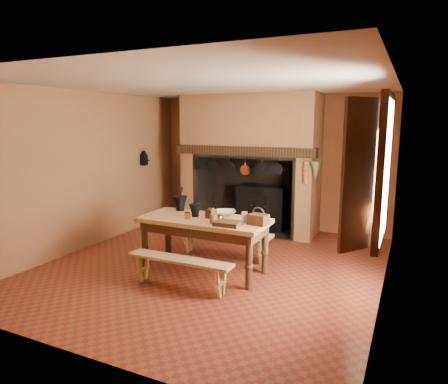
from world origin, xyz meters
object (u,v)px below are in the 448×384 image
Objects in this scene: bench_front at (180,266)px; mixing_bowl at (225,213)px; coffee_grinder at (211,213)px; wicker_basket at (258,219)px; iron_range at (263,207)px; work_table at (204,227)px.

bench_front is 4.68× the size of mixing_bowl.
wicker_basket is at bearing 14.96° from coffee_grinder.
iron_range is 2.48m from mixing_bowl.
coffee_grinder is at bearing 27.51° from work_table.
coffee_grinder is 0.26m from mixing_bowl.
work_table is 5.91× the size of mixing_bowl.
bench_front is at bearing -102.62° from mixing_bowl.
work_table is 0.89m from wicker_basket.
work_table is 6.64× the size of wicker_basket.
work_table is at bearing -128.08° from mixing_bowl.
bench_front is at bearing -78.19° from coffee_grinder.
iron_range is 2.70m from coffee_grinder.
work_table is at bearing 90.00° from bench_front.
mixing_bowl is 1.12× the size of wicker_basket.
coffee_grinder is at bearing -174.74° from wicker_basket.
iron_range is 0.83× the size of work_table.
work_table is 0.39m from mixing_bowl.
wicker_basket is (0.90, -2.72, 0.43)m from iron_range.
iron_range is at bearing 95.98° from mixing_bowl.
coffee_grinder is at bearing 82.61° from bench_front.
iron_range reaches higher than bench_front.
bench_front is 1.14m from mixing_bowl.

